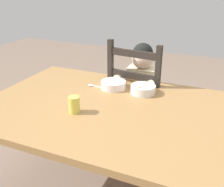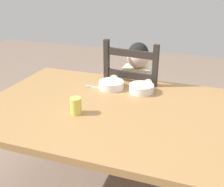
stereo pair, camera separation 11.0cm
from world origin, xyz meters
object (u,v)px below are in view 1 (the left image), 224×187
at_px(child_figure, 140,85).
at_px(drinking_cup, 74,105).
at_px(dining_chair, 139,103).
at_px(bowl_of_carrots, 143,89).
at_px(dining_table, 102,117).
at_px(bowl_of_peas, 113,84).
at_px(spoon, 93,86).

xyz_separation_m(child_figure, drinking_cup, (-0.17, -0.71, 0.11)).
xyz_separation_m(dining_chair, drinking_cup, (-0.17, -0.72, 0.28)).
bearing_deg(bowl_of_carrots, child_figure, 110.35).
distance_m(bowl_of_carrots, drinking_cup, 0.51).
height_order(dining_table, drinking_cup, drinking_cup).
distance_m(child_figure, drinking_cup, 0.74).
relative_size(dining_table, dining_chair, 1.45).
relative_size(dining_chair, child_figure, 1.04).
relative_size(bowl_of_peas, bowl_of_carrots, 1.05).
bearing_deg(dining_chair, spoon, -127.89).
bearing_deg(spoon, dining_chair, 52.11).
xyz_separation_m(dining_table, child_figure, (0.07, 0.57, 0.02)).
bearing_deg(dining_table, bowl_of_carrots, 56.93).
xyz_separation_m(bowl_of_peas, spoon, (-0.15, -0.02, -0.02)).
bearing_deg(bowl_of_carrots, dining_chair, 111.08).
bearing_deg(drinking_cup, bowl_of_peas, 81.19).
relative_size(spoon, drinking_cup, 1.41).
relative_size(dining_chair, drinking_cup, 10.26).
bearing_deg(child_figure, bowl_of_peas, -110.35).
bearing_deg(dining_chair, dining_table, -96.55).
bearing_deg(dining_table, child_figure, 82.82).
distance_m(dining_chair, drinking_cup, 0.79).
distance_m(dining_chair, spoon, 0.47).
xyz_separation_m(spoon, drinking_cup, (0.08, -0.40, 0.04)).
distance_m(bowl_of_peas, drinking_cup, 0.43).
relative_size(child_figure, drinking_cup, 9.88).
distance_m(dining_chair, child_figure, 0.17).
height_order(child_figure, drinking_cup, child_figure).
bearing_deg(bowl_of_peas, drinking_cup, -98.81).
height_order(bowl_of_peas, spoon, bowl_of_peas).
height_order(child_figure, spoon, child_figure).
bearing_deg(bowl_of_carrots, bowl_of_peas, 180.00).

